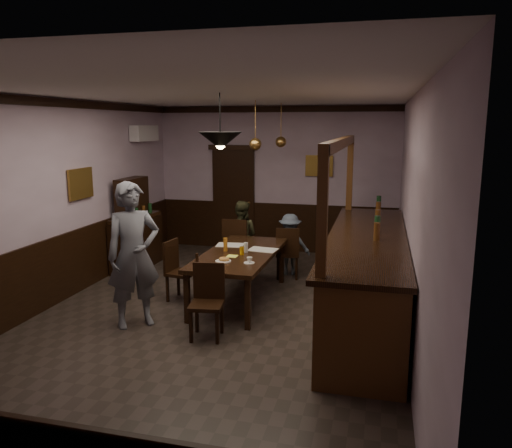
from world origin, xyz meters
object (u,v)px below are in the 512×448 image
(person_seated_left, at_px, (241,236))
(pendant_brass_mid, at_px, (255,144))
(chair_far_right, at_px, (288,250))
(person_standing, at_px, (134,255))
(chair_far_left, at_px, (236,244))
(pendant_iron, at_px, (220,141))
(pendant_brass_far, at_px, (281,142))
(person_seated_right, at_px, (290,244))
(coffee_cup, at_px, (250,260))
(soda_can, at_px, (242,251))
(bar_counter, at_px, (367,274))
(chair_side, at_px, (177,268))
(sideboard, at_px, (136,232))
(dining_table, at_px, (240,257))
(chair_near, at_px, (208,297))

(person_seated_left, xyz_separation_m, pendant_brass_mid, (0.38, -0.47, 1.66))
(chair_far_right, height_order, person_standing, person_standing)
(chair_far_left, distance_m, pendant_iron, 2.81)
(chair_far_right, bearing_deg, pendant_brass_far, -80.95)
(pendant_brass_far, bearing_deg, person_seated_right, -64.89)
(pendant_iron, bearing_deg, coffee_cup, 40.29)
(pendant_brass_far, bearing_deg, soda_can, -92.32)
(person_seated_right, xyz_separation_m, coffee_cup, (-0.19, -2.08, 0.26))
(bar_counter, bearing_deg, person_seated_right, 127.90)
(chair_far_left, xyz_separation_m, pendant_brass_mid, (0.39, -0.19, 1.74))
(chair_far_left, bearing_deg, pendant_brass_far, -122.10)
(pendant_brass_mid, bearing_deg, pendant_brass_far, 79.91)
(chair_far_left, height_order, pendant_brass_far, pendant_brass_far)
(chair_side, bearing_deg, person_seated_right, -31.69)
(chair_far_right, relative_size, pendant_brass_far, 1.12)
(person_standing, distance_m, person_seated_right, 3.20)
(person_seated_left, distance_m, sideboard, 1.95)
(dining_table, xyz_separation_m, person_seated_left, (-0.42, 1.56, -0.04))
(soda_can, xyz_separation_m, pendant_brass_far, (0.09, 2.34, 1.49))
(chair_near, distance_m, sideboard, 3.46)
(pendant_brass_far, bearing_deg, person_standing, -109.79)
(person_standing, bearing_deg, sideboard, 74.66)
(pendant_brass_mid, bearing_deg, coffee_cup, -78.54)
(chair_near, bearing_deg, coffee_cup, 59.12)
(chair_far_right, relative_size, pendant_brass_mid, 1.12)
(pendant_iron, bearing_deg, sideboard, 138.75)
(sideboard, bearing_deg, chair_side, -45.00)
(person_seated_left, height_order, coffee_cup, person_seated_left)
(sideboard, relative_size, pendant_brass_mid, 2.06)
(chair_side, height_order, pendant_iron, pendant_iron)
(chair_far_right, relative_size, chair_side, 0.99)
(pendant_iron, bearing_deg, bar_counter, 16.99)
(soda_can, xyz_separation_m, sideboard, (-2.42, 1.37, -0.14))
(soda_can, distance_m, pendant_brass_mid, 1.92)
(dining_table, relative_size, soda_can, 18.49)
(bar_counter, bearing_deg, chair_side, 178.89)
(person_standing, height_order, bar_counter, bar_counter)
(chair_far_left, xyz_separation_m, bar_counter, (2.28, -1.50, 0.06))
(person_standing, bearing_deg, bar_counter, -23.69)
(chair_far_left, bearing_deg, chair_far_right, 179.53)
(chair_side, relative_size, pendant_iron, 1.30)
(chair_far_right, relative_size, person_standing, 0.47)
(chair_far_left, relative_size, person_standing, 0.53)
(person_standing, relative_size, person_seated_right, 1.76)
(chair_far_right, bearing_deg, chair_far_left, -10.32)
(person_seated_left, bearing_deg, person_standing, 82.22)
(person_seated_right, xyz_separation_m, soda_can, (-0.41, -1.67, 0.27))
(dining_table, relative_size, chair_side, 2.44)
(person_seated_right, bearing_deg, chair_near, 72.58)
(person_standing, relative_size, sideboard, 1.14)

